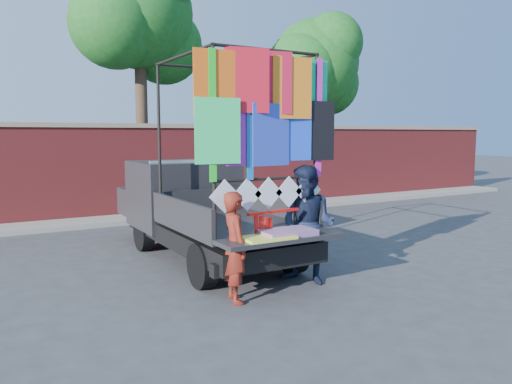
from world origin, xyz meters
TOP-DOWN VIEW (x-y plane):
  - ground at (0.00, 0.00)m, footprint 90.00×90.00m
  - brick_wall at (0.00, 7.00)m, footprint 30.00×0.45m
  - curb at (0.00, 6.30)m, footprint 30.00×1.20m
  - tree_mid at (1.02, 8.12)m, footprint 4.20×3.30m
  - tree_right at (7.52, 8.12)m, footprint 4.20×3.30m
  - pickup_truck at (0.11, 2.15)m, footprint 2.24×5.62m
  - woman at (-0.57, -0.83)m, footprint 0.46×0.62m
  - man at (0.82, -0.63)m, footprint 1.04×1.12m
  - streamer_bundle at (0.02, -0.74)m, footprint 0.93×0.15m

SIDE VIEW (x-z plane):
  - ground at x=0.00m, z-range 0.00..0.00m
  - curb at x=0.00m, z-range 0.00..0.12m
  - woman at x=-0.57m, z-range 0.00..1.55m
  - pickup_truck at x=0.11m, z-range -0.87..2.66m
  - man at x=0.82m, z-range 0.00..1.84m
  - streamer_bundle at x=0.02m, z-range 0.69..1.33m
  - brick_wall at x=0.00m, z-range 0.02..2.63m
  - tree_right at x=7.52m, z-range 1.44..8.06m
  - tree_mid at x=1.02m, z-range 1.83..9.56m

